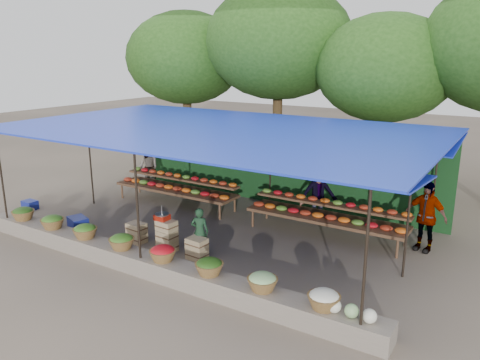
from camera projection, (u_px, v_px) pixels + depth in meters
The scene contains 16 objects.
ground at pixel (218, 233), 12.46m from camera, with size 60.00×60.00×0.00m, color brown.
stone_curb at pixel (146, 264), 10.15m from camera, with size 10.60×0.55×0.40m, color #6F6558.
stall_canopy at pixel (218, 133), 11.80m from camera, with size 10.80×6.60×2.82m.
produce_baskets at pixel (142, 247), 10.11m from camera, with size 8.98×0.58×0.34m.
netting_backdrop at pixel (274, 164), 14.71m from camera, with size 10.60×0.06×2.50m, color #17401D.
tree_row at pixel (329, 51), 15.96m from camera, with size 16.51×5.50×7.12m.
fruit_table_left at pixel (177, 186), 14.68m from camera, with size 4.21×0.95×0.93m.
fruit_table_right at pixel (327, 214), 12.12m from camera, with size 4.21×0.95×0.93m.
crate_counter at pixel (166, 238), 11.27m from camera, with size 2.37×0.37×0.77m.
weighing_scale at pixel (162, 216), 11.18m from camera, with size 0.34×0.34×0.36m.
vendor_seated at pixel (200, 232), 10.97m from camera, with size 0.42×0.28×1.16m, color #1A3B22.
customer_left at pixel (149, 168), 16.30m from camera, with size 0.76×0.59×1.55m, color slate.
customer_mid at pixel (319, 194), 13.00m from camera, with size 1.10×0.63×1.71m, color slate.
customer_right at pixel (426, 216), 11.15m from camera, with size 1.01×0.42×1.73m, color slate.
blue_crate_front at pixel (78, 223), 12.67m from camera, with size 0.57×0.41×0.34m, color navy.
blue_crate_back at pixel (30, 205), 14.34m from camera, with size 0.45×0.32×0.27m, color navy.
Camera 1 is at (6.67, -9.58, 4.61)m, focal length 35.00 mm.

